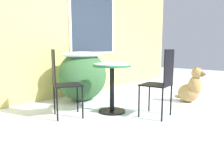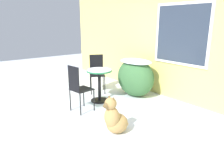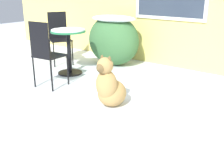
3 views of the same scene
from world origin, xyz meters
name	(u,v)px [view 2 (image 2 of 3)]	position (x,y,z in m)	size (l,w,h in m)	color
ground_plane	(90,114)	(0.00, 0.00, 0.00)	(16.00, 16.00, 0.00)	silver
house_wall	(163,35)	(0.04, 2.20, 1.55)	(8.00, 0.10, 3.09)	#E5D16B
shrub_left	(135,76)	(-0.28, 1.58, 0.52)	(1.09, 0.77, 0.97)	#386638
patio_table	(99,78)	(-0.51, 0.62, 0.57)	(0.60, 0.60, 0.79)	black
patio_chair_near_table	(97,72)	(-1.20, 1.01, 0.56)	(0.54, 0.54, 1.01)	black
patio_chair_far_side	(78,87)	(-0.24, -0.11, 0.56)	(0.44, 0.44, 1.01)	black
dog	(115,119)	(0.98, -0.10, 0.26)	(0.38, 0.59, 0.70)	tan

